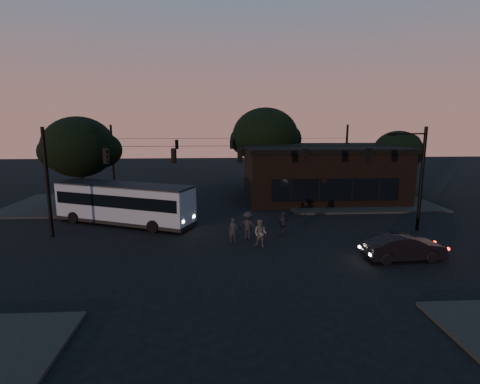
{
  "coord_description": "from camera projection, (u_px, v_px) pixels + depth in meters",
  "views": [
    {
      "loc": [
        -1.52,
        -21.57,
        7.85
      ],
      "look_at": [
        0.0,
        4.0,
        3.0
      ],
      "focal_mm": 28.0,
      "sensor_mm": 36.0,
      "label": 1
    }
  ],
  "objects": [
    {
      "name": "ground",
      "position": [
        244.0,
        253.0,
        22.71
      ],
      "size": [
        120.0,
        120.0,
        0.0
      ],
      "primitive_type": "plane",
      "color": "black",
      "rests_on": "ground"
    },
    {
      "name": "car",
      "position": [
        404.0,
        247.0,
        21.43
      ],
      "size": [
        4.72,
        1.94,
        1.52
      ],
      "primitive_type": "imported",
      "rotation": [
        0.0,
        0.0,
        1.64
      ],
      "color": "black",
      "rests_on": "ground"
    },
    {
      "name": "tree_right",
      "position": [
        398.0,
        151.0,
        40.55
      ],
      "size": [
        5.2,
        5.2,
        6.86
      ],
      "color": "black",
      "rests_on": "ground"
    },
    {
      "name": "signal_rig_near",
      "position": [
        240.0,
        171.0,
        25.8
      ],
      "size": [
        26.24,
        0.3,
        7.5
      ],
      "color": "black",
      "rests_on": "ground"
    },
    {
      "name": "bus",
      "position": [
        124.0,
        202.0,
        28.76
      ],
      "size": [
        11.31,
        6.86,
        3.16
      ],
      "rotation": [
        0.0,
        0.0,
        -0.41
      ],
      "color": "gray",
      "rests_on": "ground"
    },
    {
      "name": "sidewalk_far_right",
      "position": [
        355.0,
        201.0,
        37.12
      ],
      "size": [
        14.0,
        10.0,
        0.15
      ],
      "primitive_type": "cube",
      "color": "black",
      "rests_on": "ground"
    },
    {
      "name": "sidewalk_far_left",
      "position": [
        87.0,
        204.0,
        35.61
      ],
      "size": [
        14.0,
        10.0,
        0.15
      ],
      "primitive_type": "cube",
      "color": "black",
      "rests_on": "ground"
    },
    {
      "name": "building",
      "position": [
        320.0,
        172.0,
        38.39
      ],
      "size": [
        15.4,
        10.41,
        5.4
      ],
      "color": "black",
      "rests_on": "ground"
    },
    {
      "name": "pedestrian_d",
      "position": [
        248.0,
        225.0,
        25.19
      ],
      "size": [
        1.4,
        1.1,
        1.9
      ],
      "primitive_type": "imported",
      "rotation": [
        0.0,
        0.0,
        2.78
      ],
      "color": "black",
      "rests_on": "ground"
    },
    {
      "name": "signal_rig_far",
      "position": [
        231.0,
        155.0,
        41.54
      ],
      "size": [
        26.24,
        0.3,
        7.5
      ],
      "color": "black",
      "rests_on": "ground"
    },
    {
      "name": "tree_left",
      "position": [
        79.0,
        147.0,
        33.6
      ],
      "size": [
        6.4,
        6.4,
        8.3
      ],
      "color": "black",
      "rests_on": "ground"
    },
    {
      "name": "pedestrian_b",
      "position": [
        260.0,
        233.0,
        23.67
      ],
      "size": [
        1.07,
        1.01,
        1.75
      ],
      "primitive_type": "imported",
      "rotation": [
        0.0,
        0.0,
        -0.55
      ],
      "color": "#554D4D",
      "rests_on": "ground"
    },
    {
      "name": "tree_behind",
      "position": [
        265.0,
        136.0,
        43.36
      ],
      "size": [
        7.6,
        7.6,
        9.43
      ],
      "color": "black",
      "rests_on": "ground"
    },
    {
      "name": "pedestrian_c",
      "position": [
        283.0,
        224.0,
        25.9
      ],
      "size": [
        1.07,
        0.88,
        1.71
      ],
      "primitive_type": "imported",
      "rotation": [
        0.0,
        0.0,
        3.7
      ],
      "color": "black",
      "rests_on": "ground"
    },
    {
      "name": "pedestrian_a",
      "position": [
        233.0,
        230.0,
        24.63
      ],
      "size": [
        0.61,
        0.42,
        1.59
      ],
      "primitive_type": "imported",
      "rotation": [
        0.0,
        0.0,
        -0.08
      ],
      "color": "black",
      "rests_on": "ground"
    }
  ]
}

